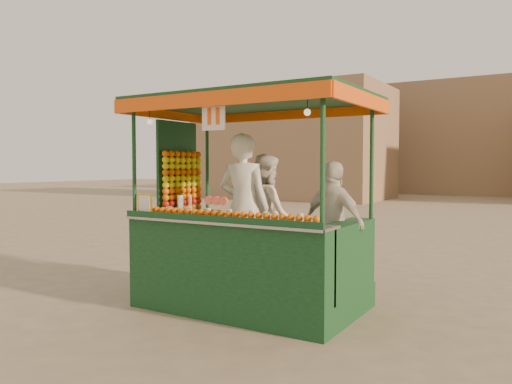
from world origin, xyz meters
The scene contains 7 objects.
ground centered at (0.00, 0.00, 0.00)m, with size 90.00×90.00×0.00m, color #766554.
building_left centered at (-9.00, 20.00, 3.00)m, with size 10.00×6.00×6.00m, color #84674B.
building_center centered at (-2.00, 30.00, 3.50)m, with size 14.00×7.00×7.00m, color #84674B.
juice_cart centered at (0.31, -0.03, 0.86)m, with size 2.92×1.89×2.65m.
vendor_left centered at (0.22, 0.12, 1.26)m, with size 0.74×0.53×1.90m.
vendor_middle centered at (0.23, 0.71, 1.14)m, with size 1.01×1.01×1.66m.
vendor_right centered at (1.33, 0.45, 1.08)m, with size 0.98×0.64×1.55m.
Camera 1 is at (3.69, -5.35, 1.80)m, focal length 35.40 mm.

